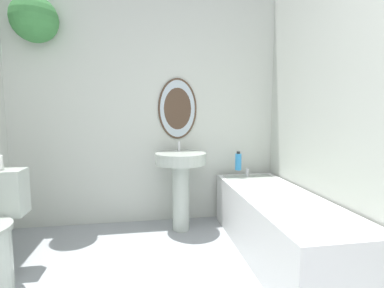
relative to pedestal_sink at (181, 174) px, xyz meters
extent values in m
cube|color=silver|center=(-0.30, 0.31, 0.65)|extent=(2.79, 0.06, 2.40)
ellipsoid|color=#4C3828|center=(0.00, 0.27, 0.63)|extent=(0.40, 0.02, 0.62)
ellipsoid|color=silver|center=(0.00, 0.26, 0.63)|extent=(0.36, 0.01, 0.58)
cylinder|color=silver|center=(-1.29, 0.16, 1.51)|extent=(0.18, 0.18, 0.10)
sphere|color=#3D8442|center=(-1.29, 0.16, 1.42)|extent=(0.40, 0.40, 0.40)
cube|color=silver|center=(1.07, -1.03, 0.65)|extent=(0.06, 2.74, 2.40)
cylinder|color=#B2BCB2|center=(0.00, 0.00, -0.22)|extent=(0.16, 0.16, 0.65)
cylinder|color=#B2BCB2|center=(0.00, 0.00, 0.16)|extent=(0.48, 0.48, 0.11)
cylinder|color=silver|center=(0.00, 0.13, 0.26)|extent=(0.02, 0.02, 0.10)
cube|color=silver|center=(0.72, -0.59, -0.31)|extent=(0.60, 1.65, 0.48)
cube|color=#B2BCB2|center=(0.72, -0.59, -0.09)|extent=(0.50, 1.55, 0.04)
cylinder|color=silver|center=(0.72, 0.13, -0.03)|extent=(0.04, 0.04, 0.08)
cylinder|color=#2D84C6|center=(0.60, 0.06, 0.09)|extent=(0.06, 0.06, 0.17)
cylinder|color=black|center=(0.60, 0.06, 0.19)|extent=(0.03, 0.03, 0.02)
camera|label=1|loc=(-0.31, -2.61, 0.58)|focal=26.00mm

